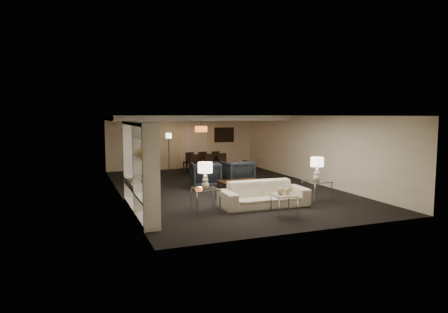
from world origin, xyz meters
name	(u,v)px	position (x,y,z in m)	size (l,w,h in m)	color
floor	(224,188)	(0.00, 0.00, 0.00)	(11.00, 11.00, 0.00)	black
ceiling	(224,116)	(0.00, 0.00, 2.50)	(7.00, 11.00, 0.02)	silver
wall_back	(182,142)	(0.00, 5.50, 1.25)	(7.00, 0.02, 2.50)	beige
wall_front	(315,174)	(0.00, -5.50, 1.25)	(7.00, 0.02, 2.50)	beige
wall_left	(119,156)	(-3.50, 0.00, 1.25)	(0.02, 11.00, 2.50)	beige
wall_right	(311,149)	(3.50, 0.00, 1.25)	(0.02, 11.00, 2.50)	beige
ceiling_soffit	(194,118)	(0.00, 3.50, 2.40)	(7.00, 4.00, 0.20)	silver
curtains	(164,144)	(-0.90, 5.42, 1.20)	(1.50, 0.12, 2.40)	beige
door	(197,146)	(0.70, 5.47, 1.05)	(0.90, 0.05, 2.10)	silver
painting	(224,135)	(2.10, 5.46, 1.55)	(0.95, 0.04, 0.65)	#142D38
media_unit	(139,168)	(-3.31, -2.60, 1.18)	(0.38, 3.40, 2.35)	white
pendant_light	(201,129)	(0.30, 3.50, 1.92)	(0.52, 0.52, 0.24)	#D8591E
sofa	(264,194)	(0.01, -3.04, 0.35)	(2.43, 0.95, 0.71)	beige
coffee_table	(241,188)	(0.01, -1.44, 0.24)	(1.33, 0.78, 0.48)	black
armchair_left	(206,175)	(-0.59, 0.26, 0.45)	(0.96, 0.99, 0.90)	black
armchair_right	(237,173)	(0.61, 0.26, 0.45)	(0.96, 0.99, 0.90)	black
side_table_left	(205,200)	(-1.69, -3.04, 0.31)	(0.67, 0.67, 0.62)	silver
side_table_right	(316,191)	(1.71, -3.04, 0.31)	(0.67, 0.67, 0.62)	white
table_lamp_left	(205,176)	(-1.69, -3.04, 0.97)	(0.38, 0.38, 0.69)	beige
table_lamp_right	(317,169)	(1.71, -3.04, 0.97)	(0.38, 0.38, 0.69)	beige
marble_table	(284,205)	(0.01, -4.14, 0.28)	(0.55, 0.55, 0.55)	white
gold_gourd_a	(280,191)	(-0.09, -4.14, 0.64)	(0.18, 0.18, 0.18)	tan
gold_gourd_b	(288,191)	(0.11, -4.14, 0.63)	(0.16, 0.16, 0.16)	tan
television	(136,169)	(-3.28, -1.85, 1.06)	(0.14, 1.06, 0.61)	black
vase_blue	(145,174)	(-3.31, -3.51, 1.15)	(0.18, 0.18, 0.19)	#232E98
vase_amber	(141,151)	(-3.31, -2.96, 1.65)	(0.17, 0.17, 0.17)	gold
floor_speaker	(158,182)	(-2.57, -1.33, 0.59)	(0.13, 0.13, 1.18)	black
dining_table	(206,166)	(0.55, 3.66, 0.30)	(1.70, 0.95, 0.60)	black
chair_nl	(197,165)	(-0.05, 3.01, 0.44)	(0.41, 0.41, 0.89)	black
chair_nm	(211,165)	(0.55, 3.01, 0.44)	(0.41, 0.41, 0.89)	black
chair_nr	(224,164)	(1.15, 3.01, 0.44)	(0.41, 0.41, 0.89)	black
chair_fl	(188,162)	(-0.05, 4.31, 0.44)	(0.41, 0.41, 0.89)	black
chair_fm	(201,161)	(0.55, 4.31, 0.44)	(0.41, 0.41, 0.89)	black
chair_fr	(214,161)	(1.15, 4.31, 0.44)	(0.41, 0.41, 0.89)	black
floor_lamp	(169,153)	(-0.87, 4.54, 0.86)	(0.25, 0.25, 1.72)	black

